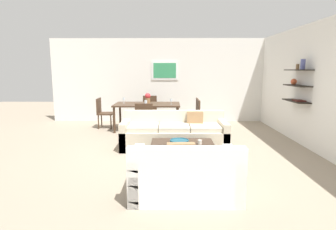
{
  "coord_description": "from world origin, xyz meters",
  "views": [
    {
      "loc": [
        -0.0,
        -5.63,
        1.72
      ],
      "look_at": [
        -0.06,
        0.2,
        0.75
      ],
      "focal_mm": 29.59,
      "sensor_mm": 36.0,
      "label": 1
    }
  ],
  "objects_px": {
    "dining_chair_foot": "(144,118)",
    "wine_glass_foot": "(146,102)",
    "dining_chair_left_far": "(103,111)",
    "wine_glass_right_near": "(171,100)",
    "centerpiece_vase": "(148,98)",
    "coffee_table": "(183,155)",
    "wine_glass_head": "(149,98)",
    "candle_jar": "(200,142)",
    "decorative_bowl": "(180,142)",
    "dining_chair_right_far": "(193,111)",
    "wine_glass_left_far": "(124,99)",
    "sofa_beige": "(175,134)",
    "dining_chair_right_near": "(195,114)",
    "dining_chair_head": "(150,108)",
    "loveseat_white": "(185,175)",
    "dining_table": "(147,106)"
  },
  "relations": [
    {
      "from": "dining_chair_foot",
      "to": "wine_glass_foot",
      "type": "height_order",
      "value": "wine_glass_foot"
    },
    {
      "from": "dining_chair_left_far",
      "to": "wine_glass_foot",
      "type": "relative_size",
      "value": 5.86
    },
    {
      "from": "wine_glass_right_near",
      "to": "centerpiece_vase",
      "type": "xyz_separation_m",
      "value": [
        -0.66,
        0.12,
        0.05
      ]
    },
    {
      "from": "coffee_table",
      "to": "centerpiece_vase",
      "type": "height_order",
      "value": "centerpiece_vase"
    },
    {
      "from": "wine_glass_head",
      "to": "coffee_table",
      "type": "bearing_deg",
      "value": -75.67
    },
    {
      "from": "wine_glass_head",
      "to": "candle_jar",
      "type": "bearing_deg",
      "value": -70.61
    },
    {
      "from": "wine_glass_right_near",
      "to": "wine_glass_foot",
      "type": "bearing_deg",
      "value": -154.96
    },
    {
      "from": "decorative_bowl",
      "to": "dining_chair_right_far",
      "type": "xyz_separation_m",
      "value": [
        0.5,
        3.19,
        0.08
      ]
    },
    {
      "from": "wine_glass_head",
      "to": "centerpiece_vase",
      "type": "height_order",
      "value": "centerpiece_vase"
    },
    {
      "from": "dining_chair_right_far",
      "to": "wine_glass_left_far",
      "type": "xyz_separation_m",
      "value": [
        -2.01,
        -0.1,
        0.36
      ]
    },
    {
      "from": "dining_chair_foot",
      "to": "centerpiece_vase",
      "type": "xyz_separation_m",
      "value": [
        0.02,
        0.91,
        0.41
      ]
    },
    {
      "from": "sofa_beige",
      "to": "wine_glass_left_far",
      "type": "bearing_deg",
      "value": 126.33
    },
    {
      "from": "decorative_bowl",
      "to": "dining_chair_left_far",
      "type": "distance_m",
      "value": 3.85
    },
    {
      "from": "dining_chair_foot",
      "to": "wine_glass_right_near",
      "type": "xyz_separation_m",
      "value": [
        0.68,
        0.79,
        0.36
      ]
    },
    {
      "from": "dining_chair_right_near",
      "to": "wine_glass_right_near",
      "type": "xyz_separation_m",
      "value": [
        -0.64,
        0.1,
        0.36
      ]
    },
    {
      "from": "dining_chair_head",
      "to": "wine_glass_head",
      "type": "distance_m",
      "value": 0.58
    },
    {
      "from": "dining_chair_head",
      "to": "coffee_table",
      "type": "bearing_deg",
      "value": -77.32
    },
    {
      "from": "decorative_bowl",
      "to": "dining_chair_foot",
      "type": "distance_m",
      "value": 2.21
    },
    {
      "from": "loveseat_white",
      "to": "coffee_table",
      "type": "xyz_separation_m",
      "value": [
        0.02,
        1.19,
        -0.1
      ]
    },
    {
      "from": "coffee_table",
      "to": "wine_glass_foot",
      "type": "distance_m",
      "value": 2.79
    },
    {
      "from": "wine_glass_left_far",
      "to": "dining_chair_head",
      "type": "bearing_deg",
      "value": 49.04
    },
    {
      "from": "dining_chair_foot",
      "to": "centerpiece_vase",
      "type": "distance_m",
      "value": 1.0
    },
    {
      "from": "decorative_bowl",
      "to": "centerpiece_vase",
      "type": "relative_size",
      "value": 1.14
    },
    {
      "from": "decorative_bowl",
      "to": "dining_chair_left_far",
      "type": "relative_size",
      "value": 0.39
    },
    {
      "from": "wine_glass_head",
      "to": "wine_glass_left_far",
      "type": "distance_m",
      "value": 0.75
    },
    {
      "from": "candle_jar",
      "to": "centerpiece_vase",
      "type": "height_order",
      "value": "centerpiece_vase"
    },
    {
      "from": "dining_chair_foot",
      "to": "sofa_beige",
      "type": "bearing_deg",
      "value": -50.59
    },
    {
      "from": "dining_chair_foot",
      "to": "wine_glass_head",
      "type": "height_order",
      "value": "wine_glass_head"
    },
    {
      "from": "decorative_bowl",
      "to": "dining_chair_right_near",
      "type": "height_order",
      "value": "dining_chair_right_near"
    },
    {
      "from": "sofa_beige",
      "to": "wine_glass_head",
      "type": "height_order",
      "value": "wine_glass_head"
    },
    {
      "from": "dining_chair_right_near",
      "to": "wine_glass_head",
      "type": "bearing_deg",
      "value": 153.22
    },
    {
      "from": "centerpiece_vase",
      "to": "coffee_table",
      "type": "bearing_deg",
      "value": -74.0
    },
    {
      "from": "coffee_table",
      "to": "wine_glass_head",
      "type": "relative_size",
      "value": 7.48
    },
    {
      "from": "dining_chair_foot",
      "to": "coffee_table",
      "type": "bearing_deg",
      "value": -67.21
    },
    {
      "from": "decorative_bowl",
      "to": "wine_glass_foot",
      "type": "distance_m",
      "value": 2.69
    },
    {
      "from": "loveseat_white",
      "to": "dining_chair_foot",
      "type": "distance_m",
      "value": 3.4
    },
    {
      "from": "coffee_table",
      "to": "wine_glass_head",
      "type": "height_order",
      "value": "wine_glass_head"
    },
    {
      "from": "dining_chair_right_far",
      "to": "wine_glass_foot",
      "type": "height_order",
      "value": "wine_glass_foot"
    },
    {
      "from": "decorative_bowl",
      "to": "wine_glass_right_near",
      "type": "relative_size",
      "value": 2.22
    },
    {
      "from": "coffee_table",
      "to": "wine_glass_foot",
      "type": "relative_size",
      "value": 7.64
    },
    {
      "from": "dining_chair_head",
      "to": "dining_chair_right_near",
      "type": "height_order",
      "value": "same"
    },
    {
      "from": "wine_glass_foot",
      "to": "centerpiece_vase",
      "type": "height_order",
      "value": "centerpiece_vase"
    },
    {
      "from": "candle_jar",
      "to": "dining_chair_foot",
      "type": "bearing_deg",
      "value": 120.38
    },
    {
      "from": "dining_table",
      "to": "centerpiece_vase",
      "type": "bearing_deg",
      "value": -8.43
    },
    {
      "from": "coffee_table",
      "to": "wine_glass_foot",
      "type": "xyz_separation_m",
      "value": [
        -0.88,
        2.56,
        0.66
      ]
    },
    {
      "from": "dining_chair_head",
      "to": "dining_chair_foot",
      "type": "xyz_separation_m",
      "value": [
        0.0,
        -1.82,
        0.0
      ]
    },
    {
      "from": "dining_chair_left_far",
      "to": "dining_chair_foot",
      "type": "height_order",
      "value": "same"
    },
    {
      "from": "wine_glass_head",
      "to": "wine_glass_right_near",
      "type": "height_order",
      "value": "wine_glass_right_near"
    },
    {
      "from": "decorative_bowl",
      "to": "wine_glass_left_far",
      "type": "height_order",
      "value": "wine_glass_left_far"
    },
    {
      "from": "candle_jar",
      "to": "dining_chair_head",
      "type": "xyz_separation_m",
      "value": [
        -1.19,
        3.85,
        0.09
      ]
    }
  ]
}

